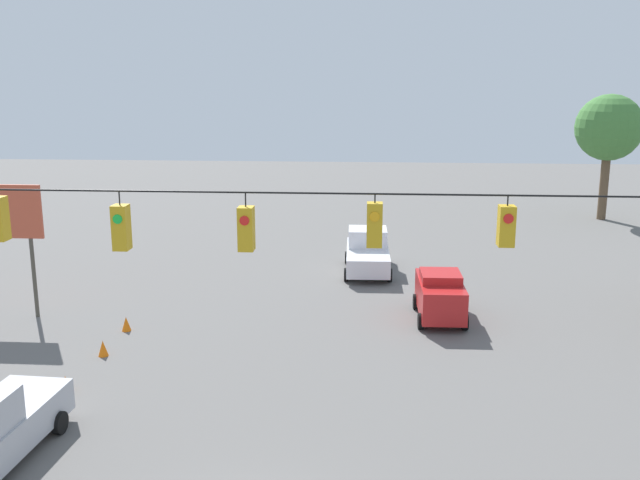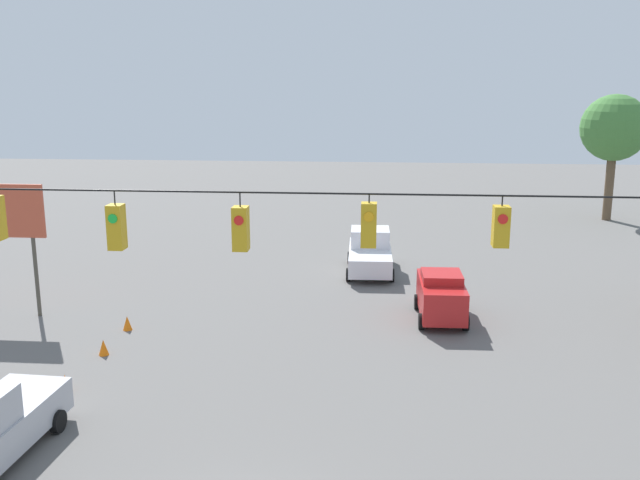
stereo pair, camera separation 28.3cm
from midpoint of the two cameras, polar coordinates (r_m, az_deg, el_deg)
name	(u,v)px [view 2 (the right image)]	position (r m, az deg, el deg)	size (l,w,h in m)	color
overhead_signal_span	(239,287)	(15.26, -5.97, -3.76)	(21.47, 0.38, 8.18)	#939399
pickup_truck_white_oncoming_deep	(370,253)	(36.11, 4.24, -1.02)	(2.40, 5.16, 2.12)	silver
sedan_red_oncoming_far	(441,295)	(29.38, 9.93, -4.37)	(2.00, 3.89, 1.97)	red
traffic_cone_nearest	(29,420)	(22.07, -21.93, -13.21)	(0.36, 0.36, 0.57)	orange
traffic_cone_second	(65,383)	(24.09, -19.38, -10.75)	(0.36, 0.36, 0.57)	orange
traffic_cone_third	(104,347)	(26.66, -16.64, -8.23)	(0.36, 0.36, 0.57)	orange
traffic_cone_fourth	(127,323)	(28.92, -14.89, -6.44)	(0.36, 0.36, 0.57)	orange
roadside_billboard	(0,221)	(31.45, -23.97, 1.43)	(3.72, 0.16, 5.49)	#4C473D
tree_horizon_left	(614,129)	(52.43, 22.63, 8.21)	(4.48, 4.48, 8.56)	brown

